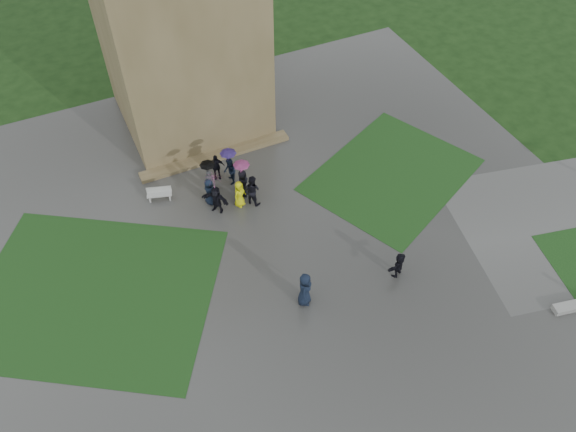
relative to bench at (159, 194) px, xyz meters
name	(u,v)px	position (x,y,z in m)	size (l,w,h in m)	color
ground	(294,294)	(3.91, -8.70, -0.42)	(120.00, 120.00, 0.00)	black
plaza	(277,264)	(3.91, -6.70, -0.41)	(34.00, 34.00, 0.02)	#333331
lawn_inset_left	(94,294)	(-4.59, -4.70, -0.39)	(11.00, 9.00, 0.01)	#143512
lawn_inset_right	(392,175)	(12.41, -3.70, -0.39)	(9.00, 7.00, 0.01)	#143512
tower_plinth	(216,156)	(3.91, 1.90, -0.29)	(9.00, 0.80, 0.22)	brown
bench	(159,194)	(0.00, 0.00, 0.00)	(1.39, 0.79, 0.77)	#ABABA6
visitor_cluster	(226,182)	(3.33, -1.44, 0.77)	(3.14, 3.52, 2.54)	black
pedestrian_mid	(305,289)	(4.17, -9.25, 0.58)	(0.95, 0.65, 1.95)	black
pedestrian_near	(399,265)	(8.89, -9.73, 0.33)	(1.35, 0.49, 1.46)	black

